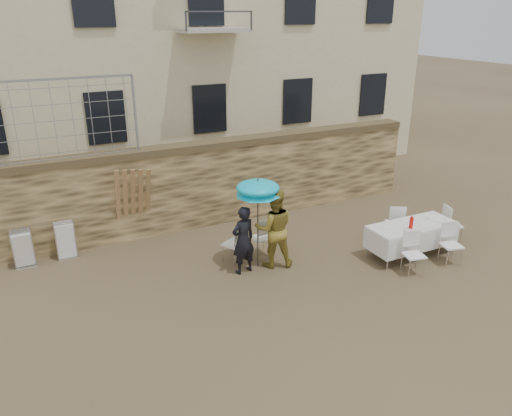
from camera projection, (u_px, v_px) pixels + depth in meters
name	position (u px, v px, depth m)	size (l,w,h in m)	color
ground	(289.00, 320.00, 9.29)	(80.00, 80.00, 0.00)	brown
stone_wall	(195.00, 186.00, 13.06)	(13.00, 0.50, 2.20)	olive
chain_link_fence	(64.00, 120.00, 11.09)	(3.20, 0.06, 1.80)	gray
man_suit	(243.00, 240.00, 10.73)	(0.56, 0.37, 1.54)	black
woman_dress	(274.00, 229.00, 10.99)	(0.87, 0.68, 1.80)	gold
umbrella	(258.00, 191.00, 10.59)	(0.97, 0.97, 1.92)	#3F3F44
couple_chair_left	(233.00, 242.00, 11.30)	(0.48, 0.48, 0.96)	white
couple_chair_right	(261.00, 237.00, 11.58)	(0.48, 0.48, 0.96)	white
banquet_table	(412.00, 226.00, 11.54)	(2.10, 0.85, 0.78)	silver
soda_bottle	(411.00, 223.00, 11.26)	(0.09, 0.09, 0.26)	red
table_chair_front_left	(414.00, 254.00, 10.76)	(0.48, 0.48, 0.96)	white
table_chair_front_right	(452.00, 244.00, 11.21)	(0.48, 0.48, 0.96)	white
table_chair_back	(395.00, 222.00, 12.38)	(0.48, 0.48, 0.96)	white
table_chair_side	(452.00, 224.00, 12.28)	(0.48, 0.48, 0.96)	white
chair_stack_left	(23.00, 245.00, 11.21)	(0.46, 0.47, 0.92)	white
chair_stack_right	(65.00, 238.00, 11.58)	(0.46, 0.40, 0.92)	white
wood_planks	(131.00, 204.00, 12.09)	(0.70, 0.20, 2.00)	#A37749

